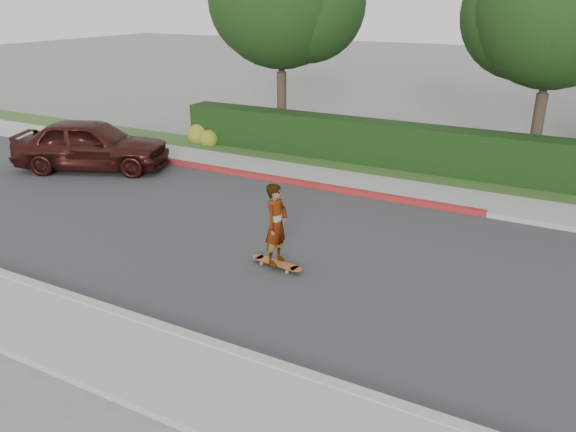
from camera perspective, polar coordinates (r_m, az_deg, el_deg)
name	(u,v)px	position (r m, az deg, el deg)	size (l,w,h in m)	color
ground	(401,272)	(11.92, 11.39, -5.61)	(120.00, 120.00, 0.00)	slate
road	(401,272)	(11.92, 11.39, -5.58)	(60.00, 8.00, 0.01)	#2D2D30
curb_near	(315,380)	(8.60, 2.78, -16.31)	(60.00, 0.20, 0.15)	#9E9E99
sidewalk_near	(286,419)	(7.98, -0.20, -19.90)	(60.00, 1.60, 0.12)	gray
curb_far	(448,208)	(15.57, 15.97, 0.83)	(60.00, 0.20, 0.15)	#9E9E99
curb_red_section	(284,180)	(17.20, -0.40, 3.65)	(12.00, 0.21, 0.15)	maroon
sidewalk_far	(456,198)	(16.40, 16.69, 1.75)	(60.00, 1.60, 0.12)	gray
planting_strip	(468,183)	(17.91, 17.81, 3.22)	(60.00, 1.60, 0.10)	#2D4C1E
hedge	(382,145)	(18.99, 9.50, 7.17)	(15.00, 1.00, 1.50)	black
flowering_shrub	(202,136)	(21.90, -8.71, 8.00)	(1.40, 1.00, 0.90)	#2D4C19
tree_center	(556,12)	(19.51, 25.58, 18.22)	(5.66, 4.84, 7.44)	#33261C
skateboard	(277,263)	(11.82, -1.15, -4.81)	(1.26, 0.39, 0.11)	#C26935
skateboarder	(276,224)	(11.46, -1.18, -0.85)	(0.63, 0.41, 1.73)	white
car_maroon	(92,144)	(19.47, -19.33, 6.87)	(1.97, 4.90, 1.67)	#371511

